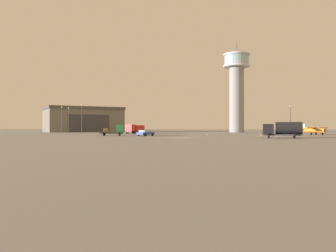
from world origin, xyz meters
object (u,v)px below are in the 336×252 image
at_px(car_blue, 145,133).
at_px(light_post_north, 69,118).
at_px(control_tower, 237,85).
at_px(light_post_west, 82,116).
at_px(truck_flatbed_green, 115,130).
at_px(traffic_cone_near_left, 285,134).
at_px(truck_box_red, 135,129).
at_px(airplane_orange, 314,130).
at_px(traffic_cone_near_right, 207,135).
at_px(light_post_centre, 290,117).
at_px(light_post_east, 62,117).
at_px(traffic_cone_mid_apron, 261,136).
at_px(truck_fuel_tanker_black, 283,129).

relative_size(car_blue, light_post_north, 0.54).
distance_m(control_tower, light_post_west, 58.09).
height_order(truck_flatbed_green, traffic_cone_near_left, truck_flatbed_green).
xyz_separation_m(control_tower, truck_box_red, (-33.88, -28.12, -16.21)).
relative_size(airplane_orange, traffic_cone_near_right, 13.92).
relative_size(truck_flatbed_green, light_post_centre, 0.61).
bearing_deg(light_post_east, control_tower, 18.79).
bearing_deg(truck_box_red, light_post_north, -89.67).
height_order(truck_box_red, traffic_cone_near_left, truck_box_red).
bearing_deg(traffic_cone_near_left, light_post_east, 157.96).
xyz_separation_m(light_post_west, traffic_cone_near_left, (59.30, -28.39, -5.41)).
bearing_deg(traffic_cone_mid_apron, light_post_north, 144.15).
bearing_deg(traffic_cone_near_left, traffic_cone_near_right, -170.07).
xyz_separation_m(light_post_west, traffic_cone_near_right, (40.86, -31.61, -5.43)).
xyz_separation_m(truck_fuel_tanker_black, traffic_cone_mid_apron, (-2.51, 7.36, -1.40)).
height_order(truck_flatbed_green, traffic_cone_near_right, truck_flatbed_green).
relative_size(control_tower, traffic_cone_mid_apron, 56.73).
bearing_deg(truck_fuel_tanker_black, light_post_north, -25.91).
bearing_deg(light_post_east, traffic_cone_mid_apron, -32.05).
distance_m(truck_flatbed_green, light_post_centre, 67.49).
height_order(light_post_east, light_post_centre, light_post_centre).
bearing_deg(airplane_orange, traffic_cone_mid_apron, -81.54).
bearing_deg(traffic_cone_mid_apron, light_post_west, 143.63).
height_order(car_blue, traffic_cone_near_right, car_blue).
distance_m(light_post_north, traffic_cone_near_right, 58.80).
xyz_separation_m(traffic_cone_near_left, traffic_cone_mid_apron, (-7.38, -9.84, -0.03)).
xyz_separation_m(truck_flatbed_green, light_post_west, (-19.10, 31.23, 4.44)).
distance_m(truck_flatbed_green, truck_box_red, 21.58).
xyz_separation_m(truck_box_red, traffic_cone_mid_apron, (32.04, -28.56, -1.26)).
bearing_deg(car_blue, light_post_east, 74.63).
bearing_deg(traffic_cone_mid_apron, light_post_centre, 68.33).
xyz_separation_m(light_post_east, traffic_cone_mid_apron, (58.01, -36.32, -4.95)).
xyz_separation_m(airplane_orange, truck_box_red, (-49.25, 9.66, 0.23)).
bearing_deg(traffic_cone_mid_apron, truck_flatbed_green, 167.97).
bearing_deg(truck_fuel_tanker_black, truck_box_red, -32.86).
xyz_separation_m(truck_box_red, light_post_east, (-25.96, 7.76, 3.68)).
height_order(truck_box_red, light_post_centre, light_post_centre).
distance_m(truck_fuel_tanker_black, car_blue, 30.36).
bearing_deg(light_post_centre, traffic_cone_near_left, -107.19).
bearing_deg(truck_box_red, traffic_cone_mid_apron, 75.80).
bearing_deg(light_post_centre, truck_fuel_tanker_black, -106.77).
xyz_separation_m(car_blue, traffic_cone_mid_apron, (25.27, -4.82, -0.45)).
height_order(light_post_east, light_post_north, light_post_north).
bearing_deg(traffic_cone_mid_apron, traffic_cone_near_right, 149.10).
relative_size(airplane_orange, light_post_east, 0.94).
xyz_separation_m(light_post_east, traffic_cone_near_right, (46.96, -29.70, -4.94)).
bearing_deg(light_post_east, truck_fuel_tanker_black, -35.82).
relative_size(airplane_orange, truck_box_red, 1.22).
distance_m(truck_fuel_tanker_black, traffic_cone_near_left, 17.93).
xyz_separation_m(airplane_orange, traffic_cone_near_right, (-28.26, -12.28, -1.03)).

